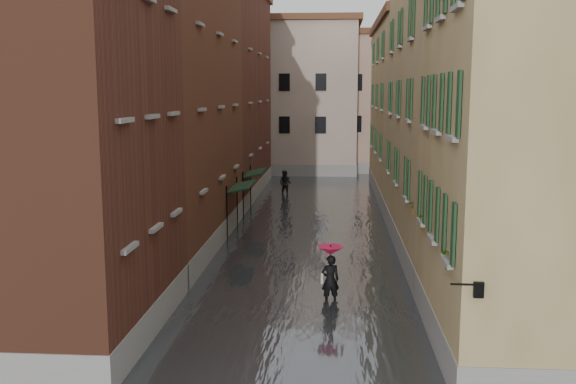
% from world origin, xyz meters
% --- Properties ---
extents(ground, '(120.00, 120.00, 0.00)m').
position_xyz_m(ground, '(0.00, 0.00, 0.00)').
color(ground, '#5A5A5C').
rests_on(ground, ground).
extents(floodwater, '(10.00, 60.00, 0.20)m').
position_xyz_m(floodwater, '(0.00, 13.00, 0.10)').
color(floodwater, '#4C5054').
rests_on(floodwater, ground).
extents(building_left_near, '(6.00, 8.00, 13.00)m').
position_xyz_m(building_left_near, '(-7.00, -2.00, 6.50)').
color(building_left_near, brown).
rests_on(building_left_near, ground).
extents(building_left_mid, '(6.00, 14.00, 12.50)m').
position_xyz_m(building_left_mid, '(-7.00, 9.00, 6.25)').
color(building_left_mid, '#592E1C').
rests_on(building_left_mid, ground).
extents(building_left_far, '(6.00, 16.00, 14.00)m').
position_xyz_m(building_left_far, '(-7.00, 24.00, 7.00)').
color(building_left_far, brown).
rests_on(building_left_far, ground).
extents(building_right_near, '(6.00, 8.00, 11.50)m').
position_xyz_m(building_right_near, '(7.00, -2.00, 5.75)').
color(building_right_near, olive).
rests_on(building_right_near, ground).
extents(building_right_mid, '(6.00, 14.00, 13.00)m').
position_xyz_m(building_right_mid, '(7.00, 9.00, 6.50)').
color(building_right_mid, tan).
rests_on(building_right_mid, ground).
extents(building_right_far, '(6.00, 16.00, 11.50)m').
position_xyz_m(building_right_far, '(7.00, 24.00, 5.75)').
color(building_right_far, olive).
rests_on(building_right_far, ground).
extents(building_end_cream, '(12.00, 9.00, 13.00)m').
position_xyz_m(building_end_cream, '(-3.00, 38.00, 6.50)').
color(building_end_cream, '#C3B09B').
rests_on(building_end_cream, ground).
extents(building_end_pink, '(10.00, 9.00, 12.00)m').
position_xyz_m(building_end_pink, '(6.00, 40.00, 6.00)').
color(building_end_pink, tan).
rests_on(building_end_pink, ground).
extents(awning_near, '(1.09, 3.30, 2.80)m').
position_xyz_m(awning_near, '(-3.48, 11.82, 2.47)').
color(awning_near, '#16321D').
rests_on(awning_near, ground).
extents(awning_far, '(1.09, 3.26, 2.80)m').
position_xyz_m(awning_far, '(-3.48, 17.27, 2.47)').
color(awning_far, '#16321D').
rests_on(awning_far, ground).
extents(wall_lantern, '(0.71, 0.22, 0.35)m').
position_xyz_m(wall_lantern, '(4.33, -6.00, 3.01)').
color(wall_lantern, black).
rests_on(wall_lantern, ground).
extents(window_planters, '(0.59, 7.87, 0.84)m').
position_xyz_m(window_planters, '(4.12, -0.30, 3.51)').
color(window_planters, brown).
rests_on(window_planters, ground).
extents(pedestrian_main, '(0.91, 0.91, 2.06)m').
position_xyz_m(pedestrian_main, '(1.08, 1.51, 1.22)').
color(pedestrian_main, black).
rests_on(pedestrian_main, ground).
extents(pedestrian_far, '(1.06, 0.92, 1.85)m').
position_xyz_m(pedestrian_far, '(-2.22, 24.12, 0.92)').
color(pedestrian_far, black).
rests_on(pedestrian_far, ground).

